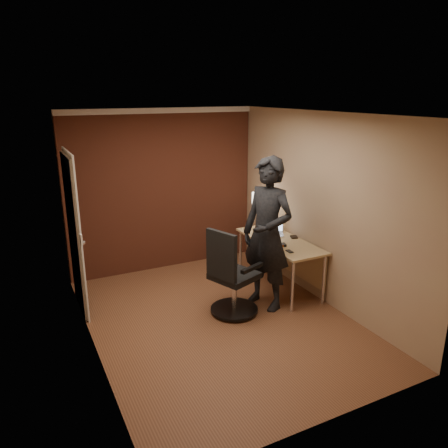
{
  "coord_description": "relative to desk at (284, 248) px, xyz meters",
  "views": [
    {
      "loc": [
        -2.12,
        -4.38,
        2.74
      ],
      "look_at": [
        0.35,
        0.55,
        1.05
      ],
      "focal_mm": 35.0,
      "sensor_mm": 36.0,
      "label": 1
    }
  ],
  "objects": [
    {
      "name": "room",
      "position": [
        -1.53,
        1.09,
        0.77
      ],
      "size": [
        4.0,
        4.0,
        4.0
      ],
      "color": "brown",
      "rests_on": "ground"
    },
    {
      "name": "desk",
      "position": [
        0.0,
        0.0,
        0.0
      ],
      "size": [
        0.6,
        1.5,
        0.73
      ],
      "color": "tan",
      "rests_on": "ground"
    },
    {
      "name": "desk_lamp",
      "position": [
        0.02,
        0.66,
        0.55
      ],
      "size": [
        0.22,
        0.22,
        0.54
      ],
      "color": "silver",
      "rests_on": "desk"
    },
    {
      "name": "laptop",
      "position": [
        -0.02,
        0.29,
        0.19
      ],
      "size": [
        0.41,
        0.39,
        0.23
      ],
      "color": "silver",
      "rests_on": "desk"
    },
    {
      "name": "mouse",
      "position": [
        -0.17,
        -0.23,
        0.14
      ],
      "size": [
        0.08,
        0.11,
        0.03
      ],
      "primitive_type": "cube",
      "rotation": [
        0.0,
        0.0,
        -0.27
      ],
      "color": "black",
      "rests_on": "desk"
    },
    {
      "name": "phone",
      "position": [
        -0.22,
        -0.45,
        0.13
      ],
      "size": [
        0.07,
        0.12,
        0.01
      ],
      "primitive_type": "cube",
      "rotation": [
        0.0,
        0.0,
        -0.06
      ],
      "color": "black",
      "rests_on": "desk"
    },
    {
      "name": "wallet",
      "position": [
        0.16,
        -0.01,
        0.14
      ],
      "size": [
        0.12,
        0.13,
        0.02
      ],
      "primitive_type": "cube",
      "rotation": [
        0.0,
        0.0,
        -0.37
      ],
      "color": "black",
      "rests_on": "desk"
    },
    {
      "name": "office_chair",
      "position": [
        -1.06,
        -0.4,
        -0.11
      ],
      "size": [
        0.65,
        0.71,
        1.12
      ],
      "color": "black",
      "rests_on": "ground"
    },
    {
      "name": "person",
      "position": [
        -0.52,
        -0.37,
        0.39
      ],
      "size": [
        0.7,
        0.84,
        1.98
      ],
      "primitive_type": "imported",
      "rotation": [
        0.0,
        0.0,
        -1.21
      ],
      "color": "black",
      "rests_on": "ground"
    }
  ]
}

